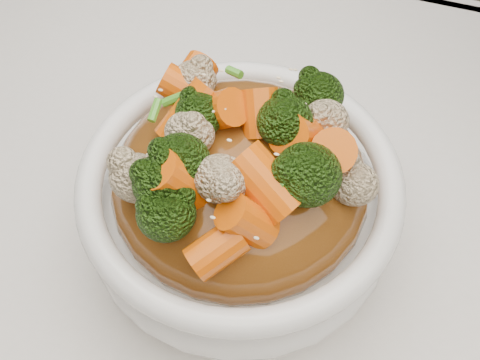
% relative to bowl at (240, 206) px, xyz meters
% --- Properties ---
extents(tablecloth, '(1.20, 0.80, 0.04)m').
position_rel_bowl_xyz_m(tablecloth, '(0.05, -0.04, -0.06)').
color(tablecloth, silver).
rests_on(tablecloth, dining_table).
extents(bowl, '(0.25, 0.25, 0.09)m').
position_rel_bowl_xyz_m(bowl, '(0.00, 0.00, 0.00)').
color(bowl, white).
rests_on(bowl, tablecloth).
extents(sauce_base, '(0.20, 0.20, 0.10)m').
position_rel_bowl_xyz_m(sauce_base, '(0.00, 0.00, 0.03)').
color(sauce_base, brown).
rests_on(sauce_base, bowl).
extents(carrots, '(0.20, 0.20, 0.05)m').
position_rel_bowl_xyz_m(carrots, '(0.00, 0.00, 0.10)').
color(carrots, '#D65506').
rests_on(carrots, sauce_base).
extents(broccoli, '(0.20, 0.20, 0.05)m').
position_rel_bowl_xyz_m(broccoli, '(0.00, 0.00, 0.10)').
color(broccoli, black).
rests_on(broccoli, sauce_base).
extents(cauliflower, '(0.20, 0.20, 0.04)m').
position_rel_bowl_xyz_m(cauliflower, '(0.00, 0.00, 0.09)').
color(cauliflower, '#C7B188').
rests_on(cauliflower, sauce_base).
extents(scallions, '(0.15, 0.15, 0.02)m').
position_rel_bowl_xyz_m(scallions, '(-0.00, 0.00, 0.10)').
color(scallions, '#409121').
rests_on(scallions, sauce_base).
extents(sesame_seeds, '(0.18, 0.18, 0.01)m').
position_rel_bowl_xyz_m(sesame_seeds, '(0.00, 0.00, 0.10)').
color(sesame_seeds, beige).
rests_on(sesame_seeds, sauce_base).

